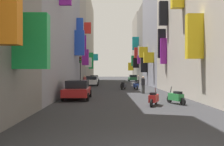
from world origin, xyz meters
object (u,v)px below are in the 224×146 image
parked_car_silver (94,79)px  scooter_blue (136,85)px  parked_car_green (133,78)px  scooter_green (176,97)px  pedestrian_near_right (143,85)px  parked_car_white (92,81)px  scooter_red (154,98)px  pedestrian_crossing (85,82)px  pedestrian_near_left (138,80)px  traffic_light_near_corner (80,67)px  parked_car_red (77,89)px  scooter_black (123,86)px

parked_car_silver → scooter_blue: bearing=-72.7°
parked_car_green → scooter_green: bearing=-91.3°
parked_car_green → pedestrian_near_right: 29.88m
parked_car_white → scooter_red: 23.02m
pedestrian_crossing → pedestrian_near_left: pedestrian_crossing is taller
scooter_green → pedestrian_near_right: bearing=97.4°
parked_car_white → traffic_light_near_corner: (-0.90, -7.28, 1.96)m
parked_car_green → parked_car_white: parked_car_white is taller
parked_car_silver → parked_car_white: 11.83m
parked_car_silver → traffic_light_near_corner: traffic_light_near_corner is taller
parked_car_white → scooter_blue: bearing=-53.1°
parked_car_silver → pedestrian_near_left: bearing=-47.4°
parked_car_red → parked_car_white: bearing=90.3°
parked_car_white → scooter_red: size_ratio=2.16×
parked_car_silver → traffic_light_near_corner: (-0.64, -19.11, 1.97)m
parked_car_white → scooter_black: bearing=-62.2°
parked_car_white → pedestrian_crossing: pedestrian_crossing is taller
scooter_red → pedestrian_near_left: size_ratio=1.22×
parked_car_silver → traffic_light_near_corner: bearing=-91.9°
scooter_blue → pedestrian_crossing: (-6.14, -0.37, 0.37)m
pedestrian_near_left → traffic_light_near_corner: bearing=-128.0°
scooter_green → pedestrian_crossing: pedestrian_crossing is taller
traffic_light_near_corner → parked_car_green: bearing=69.7°
scooter_black → pedestrian_near_right: bearing=-73.9°
traffic_light_near_corner → scooter_blue: bearing=-4.1°
pedestrian_near_right → scooter_blue: bearing=90.4°
parked_car_silver → parked_car_red: parked_car_red is taller
traffic_light_near_corner → parked_car_white: bearing=82.9°
parked_car_silver → pedestrian_near_right: (6.15, -25.47, 0.09)m
parked_car_silver → scooter_green: size_ratio=2.21×
parked_car_green → parked_car_white: 17.96m
parked_car_green → parked_car_red: parked_car_red is taller
pedestrian_near_right → traffic_light_near_corner: 9.49m
parked_car_red → parked_car_white: size_ratio=1.03×
scooter_green → scooter_blue: bearing=94.4°
parked_car_green → pedestrian_near_right: size_ratio=2.53×
scooter_red → pedestrian_crossing: (-5.62, 14.26, 0.37)m
parked_car_white → pedestrian_near_right: (5.89, -13.64, 0.08)m
scooter_red → scooter_green: same height
parked_car_green → scooter_red: bearing=-93.7°
parked_car_green → pedestrian_crossing: 25.63m
parked_car_green → pedestrian_near_left: size_ratio=2.76×
parked_car_silver → scooter_red: bearing=-80.7°
scooter_blue → parked_car_silver: bearing=107.3°
parked_car_white → pedestrian_near_left: bearing=24.7°
parked_car_silver → scooter_black: size_ratio=2.15×
scooter_red → pedestrian_near_right: pedestrian_near_right is taller
pedestrian_near_right → scooter_black: bearing=106.1°
scooter_blue → pedestrian_near_left: (1.62, 11.20, 0.30)m
parked_car_green → parked_car_red: 35.51m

